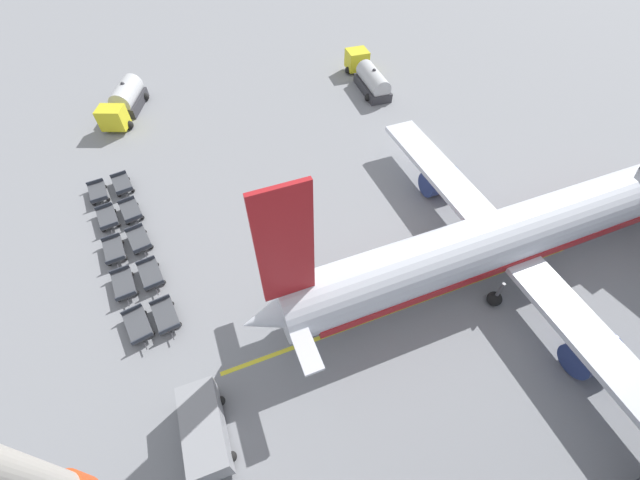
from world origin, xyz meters
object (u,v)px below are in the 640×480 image
at_px(baggage_dolly_row_mid_a_col_e, 166,316).
at_px(airplane, 518,233).
at_px(baggage_dolly_row_near_col_e, 138,326).
at_px(baggage_dolly_row_mid_a_col_a, 122,185).
at_px(fuel_tanker_primary, 369,77).
at_px(baggage_dolly_row_mid_a_col_b, 131,211).
at_px(baggage_dolly_row_mid_a_col_c, 139,240).
at_px(baggage_dolly_row_near_col_a, 98,193).
at_px(baggage_dolly_row_near_col_c, 114,250).
at_px(baggage_dolly_row_near_col_b, 108,218).
at_px(baggage_dolly_row_near_col_d, 124,285).
at_px(service_van, 205,430).
at_px(baggage_dolly_row_mid_a_col_d, 151,275).

bearing_deg(baggage_dolly_row_mid_a_col_e, airplane, 76.57).
distance_m(baggage_dolly_row_near_col_e, baggage_dolly_row_mid_a_col_a, 15.51).
xyz_separation_m(fuel_tanker_primary, baggage_dolly_row_mid_a_col_b, (10.34, -29.58, -0.76)).
xyz_separation_m(fuel_tanker_primary, baggage_dolly_row_mid_a_col_c, (14.01, -29.44, -0.76)).
xyz_separation_m(baggage_dolly_row_near_col_a, baggage_dolly_row_mid_a_col_c, (7.35, 2.52, 0.00)).
height_order(baggage_dolly_row_near_col_c, baggage_dolly_row_near_col_e, same).
bearing_deg(airplane, baggage_dolly_row_near_col_a, -126.94).
height_order(baggage_dolly_row_near_col_b, baggage_dolly_row_mid_a_col_a, same).
xyz_separation_m(baggage_dolly_row_near_col_b, baggage_dolly_row_near_col_c, (3.95, 0.09, 0.00)).
height_order(baggage_dolly_row_near_col_b, baggage_dolly_row_mid_a_col_c, same).
height_order(baggage_dolly_row_near_col_d, baggage_dolly_row_mid_a_col_e, same).
distance_m(baggage_dolly_row_near_col_a, baggage_dolly_row_near_col_d, 11.37).
bearing_deg(baggage_dolly_row_mid_a_col_c, service_van, 4.52).
bearing_deg(baggage_dolly_row_near_col_a, baggage_dolly_row_mid_a_col_c, 18.90).
height_order(baggage_dolly_row_mid_a_col_d, baggage_dolly_row_mid_a_col_e, same).
distance_m(service_van, baggage_dolly_row_near_col_e, 9.24).
bearing_deg(baggage_dolly_row_mid_a_col_c, baggage_dolly_row_near_col_b, -150.45).
height_order(baggage_dolly_row_near_col_d, baggage_dolly_row_mid_a_col_b, same).
bearing_deg(fuel_tanker_primary, baggage_dolly_row_near_col_e, -54.49).
xyz_separation_m(baggage_dolly_row_near_col_a, baggage_dolly_row_near_col_e, (15.26, 1.24, 0.00)).
distance_m(service_van, baggage_dolly_row_near_col_c, 16.82).
height_order(fuel_tanker_primary, baggage_dolly_row_mid_a_col_d, fuel_tanker_primary).
bearing_deg(baggage_dolly_row_near_col_e, fuel_tanker_primary, 125.51).
bearing_deg(baggage_dolly_row_mid_a_col_c, baggage_dolly_row_mid_a_col_e, 4.35).
height_order(airplane, service_van, airplane).
height_order(fuel_tanker_primary, service_van, fuel_tanker_primary).
xyz_separation_m(fuel_tanker_primary, baggage_dolly_row_near_col_d, (18.00, -31.16, -0.76)).
relative_size(baggage_dolly_row_mid_a_col_b, baggage_dolly_row_mid_a_col_c, 1.00).
distance_m(fuel_tanker_primary, baggage_dolly_row_near_col_a, 32.65).
relative_size(baggage_dolly_row_near_col_a, baggage_dolly_row_mid_a_col_c, 0.99).
xyz_separation_m(baggage_dolly_row_near_col_a, baggage_dolly_row_mid_a_col_e, (15.31, 3.12, 0.00)).
bearing_deg(fuel_tanker_primary, baggage_dolly_row_mid_a_col_a, -77.81).
distance_m(baggage_dolly_row_near_col_d, baggage_dolly_row_mid_a_col_a, 11.63).
height_order(fuel_tanker_primary, baggage_dolly_row_near_col_d, fuel_tanker_primary).
relative_size(baggage_dolly_row_near_col_d, baggage_dolly_row_mid_a_col_e, 1.00).
height_order(baggage_dolly_row_mid_a_col_a, baggage_dolly_row_mid_a_col_d, same).
relative_size(service_van, baggage_dolly_row_near_col_e, 1.48).
xyz_separation_m(airplane, baggage_dolly_row_mid_a_col_c, (-13.99, -25.87, -2.88)).
relative_size(baggage_dolly_row_near_col_b, baggage_dolly_row_near_col_c, 1.01).
relative_size(baggage_dolly_row_near_col_d, baggage_dolly_row_near_col_e, 0.99).
xyz_separation_m(baggage_dolly_row_near_col_c, baggage_dolly_row_near_col_d, (3.71, 0.28, 0.00)).
height_order(baggage_dolly_row_near_col_a, baggage_dolly_row_mid_a_col_c, same).
height_order(baggage_dolly_row_near_col_b, baggage_dolly_row_near_col_e, same).
bearing_deg(service_van, fuel_tanker_primary, 137.56).
distance_m(service_van, baggage_dolly_row_near_col_b, 20.71).
xyz_separation_m(airplane, baggage_dolly_row_mid_a_col_a, (-21.56, -26.24, -2.88)).
height_order(baggage_dolly_row_near_col_a, baggage_dolly_row_mid_a_col_d, same).
relative_size(baggage_dolly_row_mid_a_col_a, baggage_dolly_row_mid_a_col_e, 1.00).
bearing_deg(service_van, airplane, 96.39).
bearing_deg(fuel_tanker_primary, baggage_dolly_row_near_col_b, -71.84).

